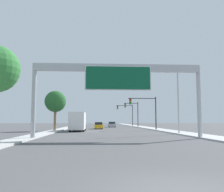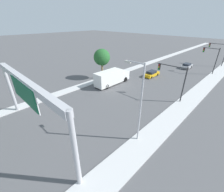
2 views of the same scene
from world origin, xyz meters
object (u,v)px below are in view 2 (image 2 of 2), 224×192
at_px(car_far_right, 152,74).
at_px(traffic_light_far_intersection, 220,51).
at_px(traffic_light_mid_block, 212,57).
at_px(palm_tree_background, 102,57).
at_px(sign_gantry, 26,91).
at_px(truck_box_primary, 111,77).
at_px(car_mid_left, 187,66).
at_px(street_lamp_right, 139,99).
at_px(traffic_light_near_intersection, 175,77).

bearing_deg(car_far_right, traffic_light_far_intersection, 68.49).
relative_size(traffic_light_mid_block, palm_tree_background, 0.95).
relative_size(sign_gantry, truck_box_primary, 1.95).
height_order(car_mid_left, palm_tree_background, palm_tree_background).
xyz_separation_m(palm_tree_background, street_lamp_right, (17.55, -10.82, 0.30)).
bearing_deg(traffic_light_near_intersection, street_lamp_right, -83.03).
xyz_separation_m(truck_box_primary, street_lamp_right, (13.59, -9.81, 3.69)).
height_order(truck_box_primary, traffic_light_far_intersection, traffic_light_far_intersection).
bearing_deg(street_lamp_right, traffic_light_mid_block, 91.67).
bearing_deg(palm_tree_background, traffic_light_near_intersection, 5.38).
height_order(car_mid_left, traffic_light_near_intersection, traffic_light_near_intersection).
bearing_deg(traffic_light_near_intersection, traffic_light_mid_block, 88.39).
bearing_deg(car_far_right, truck_box_primary, -108.49).
bearing_deg(traffic_light_far_intersection, car_far_right, -111.51).
bearing_deg(traffic_light_far_intersection, traffic_light_near_intersection, -90.21).
distance_m(traffic_light_far_intersection, street_lamp_right, 42.36).
bearing_deg(traffic_light_near_intersection, traffic_light_far_intersection, 89.79).
relative_size(traffic_light_near_intersection, traffic_light_far_intersection, 0.93).
height_order(car_far_right, palm_tree_background, palm_tree_background).
distance_m(truck_box_primary, traffic_light_mid_block, 25.97).
bearing_deg(car_mid_left, car_far_right, -105.03).
distance_m(sign_gantry, traffic_light_far_intersection, 50.59).
bearing_deg(street_lamp_right, sign_gantry, -137.05).
xyz_separation_m(sign_gantry, street_lamp_right, (8.34, 7.76, -0.81)).
distance_m(traffic_light_near_intersection, street_lamp_right, 12.47).
distance_m(traffic_light_near_intersection, traffic_light_mid_block, 20.01).
bearing_deg(sign_gantry, traffic_light_far_intersection, 82.11).
distance_m(truck_box_primary, traffic_light_far_intersection, 34.84).
bearing_deg(car_mid_left, street_lamp_right, -78.81).
bearing_deg(traffic_light_mid_block, street_lamp_right, -88.33).
height_order(car_far_right, truck_box_primary, truck_box_primary).
bearing_deg(traffic_light_mid_block, palm_tree_background, -127.67).
bearing_deg(traffic_light_far_intersection, street_lamp_right, -88.11).
xyz_separation_m(sign_gantry, truck_box_primary, (-5.25, 17.57, -4.50)).
relative_size(car_far_right, palm_tree_background, 0.67).
bearing_deg(street_lamp_right, car_far_right, 116.46).
bearing_deg(car_mid_left, traffic_light_mid_block, -9.90).
distance_m(traffic_light_far_intersection, palm_tree_background, 35.41).
xyz_separation_m(truck_box_primary, traffic_light_far_intersection, (12.19, 32.52, 2.84)).
bearing_deg(traffic_light_far_intersection, car_mid_left, -119.94).
bearing_deg(sign_gantry, car_far_right, 93.57).
bearing_deg(car_far_right, sign_gantry, -86.43).
distance_m(sign_gantry, car_far_right, 28.60).
height_order(traffic_light_mid_block, street_lamp_right, street_lamp_right).
xyz_separation_m(traffic_light_near_intersection, traffic_light_mid_block, (0.56, 20.00, 0.18)).
xyz_separation_m(car_mid_left, traffic_light_near_intersection, (5.08, -20.99, 3.46)).
bearing_deg(truck_box_primary, sign_gantry, -73.37).
distance_m(car_far_right, street_lamp_right, 23.10).
bearing_deg(traffic_light_mid_block, car_mid_left, 170.10).
height_order(car_mid_left, car_far_right, same).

